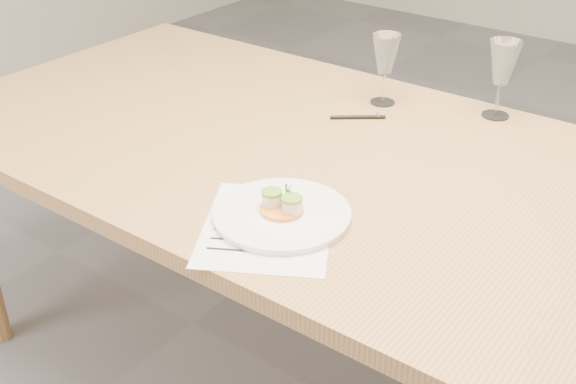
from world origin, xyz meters
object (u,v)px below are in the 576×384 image
Objects in this scene: wine_glass_1 at (503,64)px; ballpoint_pen at (358,117)px; recipe_sheet at (267,226)px; dining_table at (393,202)px; wine_glass_0 at (386,56)px; dinner_plate at (282,213)px.

ballpoint_pen is at bearing -140.53° from wine_glass_1.
dining_table is at bearing 44.05° from recipe_sheet.
wine_glass_0 is 0.94× the size of wine_glass_1.
dinner_plate is at bearing -77.74° from wine_glass_0.
recipe_sheet is at bearing -100.78° from wine_glass_1.
dinner_plate is 2.33× the size of ballpoint_pen.
dining_table is 20.65× the size of ballpoint_pen.
recipe_sheet is (-0.10, -0.33, 0.07)m from dining_table.
ballpoint_pen is at bearing 73.83° from recipe_sheet.
wine_glass_0 is at bearing 53.21° from ballpoint_pen.
wine_glass_1 is (0.27, 0.10, 0.01)m from wine_glass_0.
dining_table is 8.88× the size of dinner_plate.
wine_glass_0 is at bearing -160.62° from wine_glass_1.
recipe_sheet is 1.98× the size of wine_glass_1.
dinner_plate is 0.64m from wine_glass_0.
wine_glass_0 is (-0.00, 0.13, 0.12)m from ballpoint_pen.
dinner_plate is at bearing -107.69° from dining_table.
dinner_plate reaches higher than recipe_sheet.
wine_glass_0 reaches higher than recipe_sheet.
dining_table is 6.16× the size of recipe_sheet.
recipe_sheet is at bearing -114.78° from ballpoint_pen.
dinner_plate is (-0.09, -0.29, 0.08)m from dining_table.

